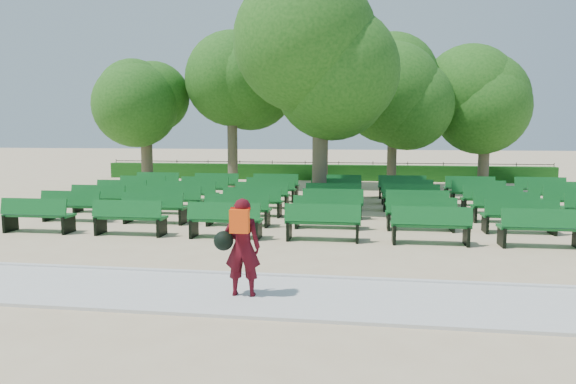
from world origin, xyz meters
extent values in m
plane|color=tan|center=(0.00, 0.00, 0.00)|extent=(120.00, 120.00, 0.00)
cube|color=silver|center=(0.00, -7.40, 0.03)|extent=(30.00, 2.20, 0.06)
cube|color=silver|center=(0.00, -6.25, 0.05)|extent=(30.00, 0.12, 0.10)
cube|color=#164C14|center=(0.00, 14.00, 0.45)|extent=(26.00, 0.70, 0.90)
cube|color=#105C21|center=(1.38, 1.90, 0.50)|extent=(2.02, 0.60, 0.07)
cube|color=#105C21|center=(1.38, 1.66, 0.78)|extent=(2.01, 0.19, 0.47)
cylinder|color=brown|center=(0.75, 3.49, 1.81)|extent=(0.56, 0.56, 3.62)
ellipsoid|color=#275E19|center=(0.75, 3.49, 5.11)|extent=(5.40, 5.40, 4.86)
imported|color=#450912|center=(0.32, -7.51, 0.92)|extent=(0.65, 0.45, 1.72)
cube|color=#FF480D|center=(0.32, -7.70, 1.42)|extent=(0.32, 0.16, 0.40)
sphere|color=black|center=(0.00, -7.56, 1.04)|extent=(0.34, 0.34, 0.34)
camera|label=1|loc=(2.35, -16.04, 2.96)|focal=32.00mm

